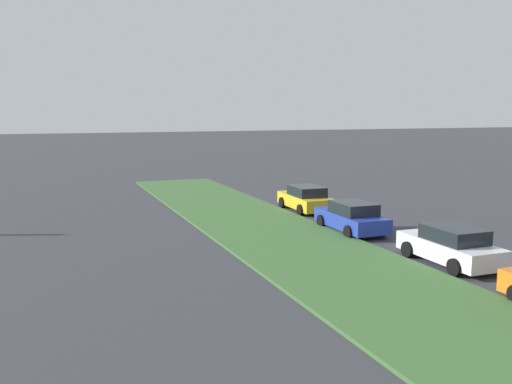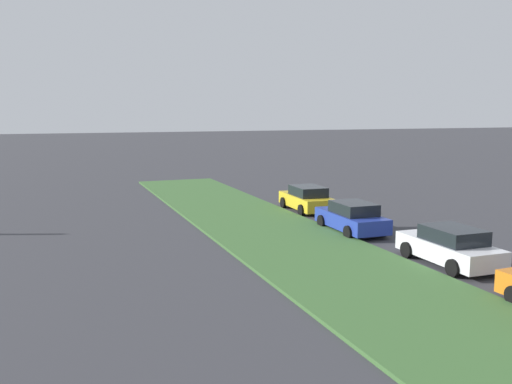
% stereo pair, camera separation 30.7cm
% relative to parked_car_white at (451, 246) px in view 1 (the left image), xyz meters
% --- Properties ---
extents(grass_median, '(60.00, 6.00, 0.12)m').
position_rel_parked_car_white_xyz_m(grass_median, '(-1.73, 4.24, -0.66)').
color(grass_median, '#3D6633').
rests_on(grass_median, ground).
extents(parked_car_white, '(4.32, 2.07, 1.47)m').
position_rel_parked_car_white_xyz_m(parked_car_white, '(0.00, 0.00, 0.00)').
color(parked_car_white, silver).
rests_on(parked_car_white, ground).
extents(parked_car_blue, '(4.34, 2.09, 1.47)m').
position_rel_parked_car_white_xyz_m(parked_car_blue, '(6.26, 0.52, 0.00)').
color(parked_car_blue, '#23389E').
rests_on(parked_car_blue, ground).
extents(parked_car_yellow, '(4.36, 2.14, 1.47)m').
position_rel_parked_car_white_xyz_m(parked_car_yellow, '(12.12, 0.04, 0.00)').
color(parked_car_yellow, gold).
rests_on(parked_car_yellow, ground).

